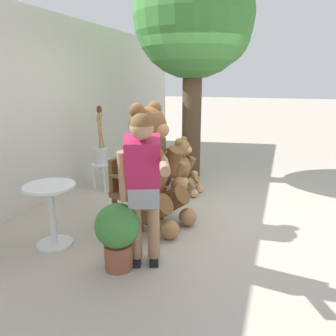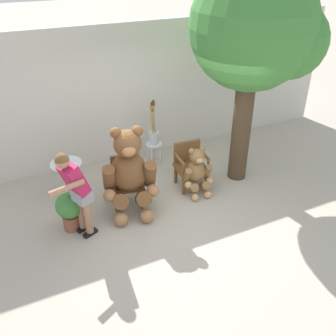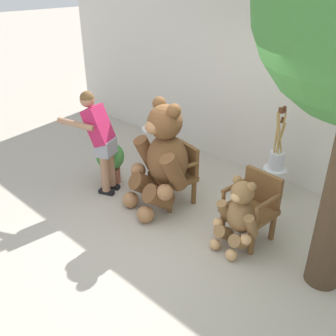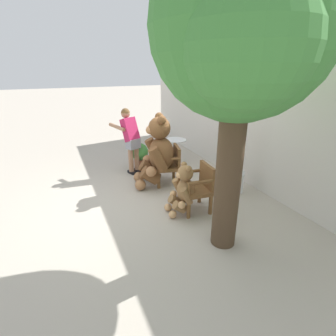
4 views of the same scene
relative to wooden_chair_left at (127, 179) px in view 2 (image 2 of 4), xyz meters
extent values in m
plane|color=#B2A899|center=(0.62, -0.72, -0.46)|extent=(60.00, 60.00, 0.00)
cube|color=beige|center=(0.62, 1.68, 0.94)|extent=(10.00, 0.16, 2.80)
cube|color=brown|center=(-0.01, -0.06, -0.06)|extent=(0.67, 0.64, 0.07)
cylinder|color=brown|center=(-0.29, -0.21, -0.28)|extent=(0.07, 0.07, 0.37)
cylinder|color=brown|center=(0.16, -0.32, -0.28)|extent=(0.07, 0.07, 0.37)
cylinder|color=brown|center=(-0.19, 0.20, -0.28)|extent=(0.07, 0.07, 0.37)
cylinder|color=brown|center=(0.26, 0.09, -0.28)|extent=(0.07, 0.07, 0.37)
cube|color=brown|center=(0.04, 0.16, 0.19)|extent=(0.52, 0.18, 0.42)
cylinder|color=brown|center=(-0.26, 0.00, 0.20)|extent=(0.17, 0.48, 0.06)
cylinder|color=brown|center=(-0.31, -0.21, 0.09)|extent=(0.05, 0.05, 0.22)
cylinder|color=brown|center=(0.23, -0.12, 0.20)|extent=(0.17, 0.48, 0.06)
cylinder|color=brown|center=(0.18, -0.32, 0.09)|extent=(0.05, 0.05, 0.22)
cube|color=brown|center=(1.26, -0.06, -0.06)|extent=(0.61, 0.57, 0.07)
cylinder|color=brown|center=(1.01, -0.25, -0.28)|extent=(0.07, 0.07, 0.37)
cylinder|color=brown|center=(1.47, -0.29, -0.28)|extent=(0.07, 0.07, 0.37)
cylinder|color=brown|center=(1.05, 0.17, -0.28)|extent=(0.07, 0.07, 0.37)
cylinder|color=brown|center=(1.51, 0.13, -0.28)|extent=(0.07, 0.07, 0.37)
cube|color=brown|center=(1.28, 0.17, 0.19)|extent=(0.52, 0.11, 0.42)
cylinder|color=brown|center=(1.01, -0.04, 0.20)|extent=(0.10, 0.48, 0.06)
cylinder|color=brown|center=(0.99, -0.25, 0.09)|extent=(0.05, 0.05, 0.22)
cylinder|color=brown|center=(1.51, -0.08, 0.20)|extent=(0.10, 0.48, 0.06)
cylinder|color=brown|center=(1.49, -0.29, 0.09)|extent=(0.05, 0.05, 0.22)
ellipsoid|color=brown|center=(-0.01, -0.18, 0.25)|extent=(0.75, 0.68, 0.74)
sphere|color=brown|center=(-0.02, -0.22, 0.82)|extent=(0.47, 0.47, 0.47)
ellipsoid|color=#A47148|center=(-0.07, -0.41, 0.78)|extent=(0.26, 0.22, 0.17)
sphere|color=black|center=(-0.07, -0.41, 0.79)|extent=(0.07, 0.07, 0.07)
sphere|color=brown|center=(-0.19, -0.15, 1.01)|extent=(0.18, 0.18, 0.18)
sphere|color=brown|center=(0.15, -0.23, 1.01)|extent=(0.18, 0.18, 0.18)
cylinder|color=brown|center=(-0.38, -0.22, 0.25)|extent=(0.30, 0.44, 0.56)
sphere|color=#A47148|center=(-0.43, -0.36, 0.00)|extent=(0.22, 0.22, 0.22)
cylinder|color=brown|center=(0.29, -0.38, 0.25)|extent=(0.30, 0.44, 0.56)
sphere|color=#A47148|center=(0.27, -0.53, 0.00)|extent=(0.22, 0.22, 0.22)
cylinder|color=brown|center=(-0.27, -0.40, -0.15)|extent=(0.37, 0.51, 0.43)
sphere|color=#A47148|center=(-0.34, -0.61, -0.35)|extent=(0.23, 0.23, 0.23)
cylinder|color=brown|center=(0.11, -0.49, -0.15)|extent=(0.37, 0.51, 0.43)
sphere|color=#A47148|center=(0.08, -0.71, -0.35)|extent=(0.23, 0.23, 0.23)
ellipsoid|color=olive|center=(1.26, -0.24, -0.04)|extent=(0.41, 0.36, 0.44)
sphere|color=olive|center=(1.26, -0.26, 0.30)|extent=(0.28, 0.28, 0.28)
ellipsoid|color=tan|center=(1.25, -0.38, 0.28)|extent=(0.14, 0.11, 0.10)
sphere|color=black|center=(1.25, -0.38, 0.28)|extent=(0.04, 0.04, 0.04)
sphere|color=olive|center=(1.16, -0.24, 0.42)|extent=(0.11, 0.11, 0.11)
sphere|color=olive|center=(1.36, -0.26, 0.42)|extent=(0.11, 0.11, 0.11)
cylinder|color=olive|center=(1.05, -0.29, -0.04)|extent=(0.15, 0.25, 0.33)
sphere|color=tan|center=(1.03, -0.38, -0.18)|extent=(0.13, 0.13, 0.13)
cylinder|color=olive|center=(1.46, -0.33, -0.04)|extent=(0.15, 0.25, 0.33)
sphere|color=tan|center=(1.46, -0.42, -0.18)|extent=(0.13, 0.13, 0.13)
cylinder|color=olive|center=(1.13, -0.39, -0.28)|extent=(0.19, 0.29, 0.26)
sphere|color=tan|center=(1.11, -0.52, -0.39)|extent=(0.14, 0.14, 0.14)
cylinder|color=olive|center=(1.36, -0.41, -0.28)|extent=(0.19, 0.29, 0.26)
sphere|color=tan|center=(1.36, -0.54, -0.39)|extent=(0.14, 0.14, 0.14)
cube|color=black|center=(-0.94, -0.46, -0.43)|extent=(0.26, 0.17, 0.06)
cylinder|color=#A37556|center=(-0.94, -0.46, 0.01)|extent=(0.12, 0.12, 0.82)
cube|color=black|center=(-0.88, -0.62, -0.43)|extent=(0.26, 0.17, 0.06)
cylinder|color=#A37556|center=(-0.88, -0.62, 0.01)|extent=(0.12, 0.12, 0.82)
cube|color=gray|center=(-0.91, -0.54, 0.29)|extent=(0.32, 0.36, 0.24)
cube|color=#B21E4C|center=(-1.00, -0.57, 0.61)|extent=(0.47, 0.44, 0.58)
sphere|color=#A37556|center=(-1.13, -0.63, 0.97)|extent=(0.21, 0.21, 0.21)
sphere|color=brown|center=(-1.13, -0.63, 0.99)|extent=(0.21, 0.21, 0.21)
cylinder|color=#A37556|center=(-1.16, -0.84, 0.66)|extent=(0.56, 0.29, 0.13)
cylinder|color=#A37556|center=(-1.07, -0.40, 0.49)|extent=(0.19, 0.14, 0.51)
cylinder|color=silver|center=(0.98, 1.07, -0.02)|extent=(0.34, 0.34, 0.03)
cylinder|color=silver|center=(1.08, 1.17, -0.25)|extent=(0.04, 0.04, 0.43)
cylinder|color=silver|center=(0.88, 1.17, -0.25)|extent=(0.04, 0.04, 0.43)
cylinder|color=silver|center=(1.08, 0.97, -0.25)|extent=(0.04, 0.04, 0.43)
cylinder|color=silver|center=(0.88, 0.97, -0.25)|extent=(0.04, 0.04, 0.43)
cylinder|color=silver|center=(0.98, 1.07, 0.13)|extent=(0.22, 0.22, 0.26)
cylinder|color=tan|center=(0.98, 1.08, 0.47)|extent=(0.08, 0.03, 0.78)
cylinder|color=#592D19|center=(0.98, 1.08, 0.89)|extent=(0.05, 0.04, 0.08)
cylinder|color=tan|center=(0.94, 1.04, 0.46)|extent=(0.05, 0.07, 0.77)
cylinder|color=#592D19|center=(0.94, 1.04, 0.89)|extent=(0.05, 0.05, 0.08)
cylinder|color=tan|center=(0.97, 1.03, 0.47)|extent=(0.16, 0.06, 0.77)
cylinder|color=#592D19|center=(0.97, 1.03, 0.89)|extent=(0.06, 0.05, 0.09)
cylinder|color=tan|center=(0.99, 1.06, 0.47)|extent=(0.12, 0.15, 0.79)
cylinder|color=#592D19|center=(0.99, 1.06, 0.91)|extent=(0.05, 0.06, 0.09)
cylinder|color=tan|center=(0.97, 1.08, 0.39)|extent=(0.10, 0.08, 0.63)
cylinder|color=#592D19|center=(0.97, 1.08, 0.75)|extent=(0.05, 0.05, 0.09)
cylinder|color=silver|center=(-0.92, 0.58, 0.24)|extent=(0.56, 0.56, 0.03)
cylinder|color=silver|center=(-0.92, 0.58, -0.12)|extent=(0.07, 0.07, 0.69)
cylinder|color=silver|center=(-0.92, 0.58, -0.45)|extent=(0.40, 0.40, 0.03)
cylinder|color=#473523|center=(2.27, -0.13, 0.69)|extent=(0.36, 0.36, 2.30)
sphere|color=#3D7F38|center=(2.27, -0.13, 2.42)|extent=(2.12, 2.12, 2.12)
sphere|color=#3D7F38|center=(2.80, -0.45, 2.21)|extent=(1.27, 1.27, 1.27)
cylinder|color=brown|center=(-1.10, -0.33, -0.33)|extent=(0.28, 0.28, 0.26)
sphere|color=#3D7F38|center=(-1.10, -0.33, 0.00)|extent=(0.44, 0.44, 0.44)
camera|label=1|loc=(-3.68, -1.77, 1.37)|focal=35.00mm
camera|label=2|loc=(-1.71, -5.36, 3.59)|focal=40.00mm
camera|label=3|loc=(3.15, -3.53, 2.57)|focal=40.00mm
camera|label=4|loc=(4.94, -2.21, 2.02)|focal=28.00mm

